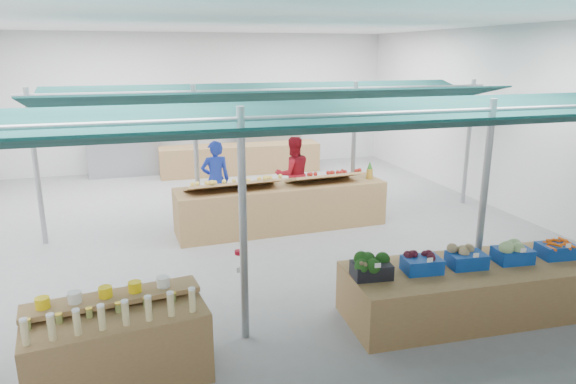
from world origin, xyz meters
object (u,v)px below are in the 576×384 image
Objects in this scene: vendor_left at (216,180)px; bottle_shelf at (119,345)px; veg_counter at (477,289)px; vendor_right at (293,174)px; fruit_counter at (282,207)px.

bottle_shelf is at bearing 68.08° from vendor_left.
veg_counter is 2.14× the size of vendor_right.
veg_counter is at bearing 115.09° from vendor_left.
veg_counter is (4.82, 0.18, -0.10)m from bottle_shelf.
bottle_shelf is 1.14× the size of vendor_right.
bottle_shelf reaches higher than veg_counter.
vendor_right is at bearing 48.82° from bottle_shelf.
veg_counter is 5.56m from vendor_right.
veg_counter is 2.14× the size of vendor_left.
fruit_counter is at bearing 47.56° from bottle_shelf.
vendor_left is (2.02, 5.62, 0.42)m from bottle_shelf.
vendor_right reaches higher than fruit_counter.
vendor_left reaches higher than bottle_shelf.
bottle_shelf reaches higher than fruit_counter.
vendor_right reaches higher than veg_counter.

